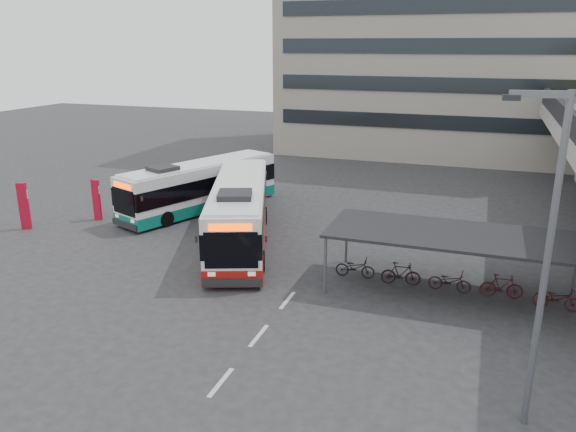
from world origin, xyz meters
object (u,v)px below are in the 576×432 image
(bus_main, at_px, (240,213))
(pedestrian, at_px, (244,235))
(lamp_post, at_px, (544,248))
(bus_teal, at_px, (200,187))

(bus_main, bearing_deg, pedestrian, -78.02)
(pedestrian, bearing_deg, lamp_post, -131.62)
(bus_teal, distance_m, pedestrian, 8.02)
(bus_main, relative_size, pedestrian, 6.67)
(bus_main, bearing_deg, lamp_post, -59.84)
(bus_main, xyz_separation_m, bus_teal, (-4.71, 4.66, -0.14))
(bus_teal, relative_size, pedestrian, 6.07)
(bus_main, xyz_separation_m, lamp_post, (12.93, -10.48, 3.41))
(pedestrian, height_order, lamp_post, lamp_post)
(bus_teal, xyz_separation_m, pedestrian, (5.47, -5.83, -0.58))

